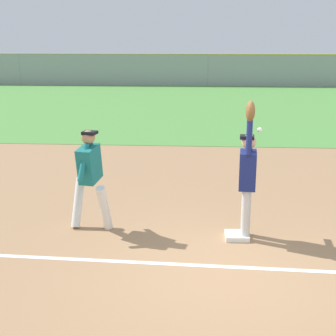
# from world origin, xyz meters

# --- Properties ---
(ground_plane) EXTENTS (78.76, 78.76, 0.00)m
(ground_plane) POSITION_xyz_m (0.00, 0.00, 0.00)
(ground_plane) COLOR #A37A54
(outfield_grass) EXTENTS (50.06, 18.18, 0.01)m
(outfield_grass) POSITION_xyz_m (0.00, 17.12, 0.01)
(outfield_grass) COLOR #549342
(outfield_grass) RESTS_ON ground_plane
(first_base) EXTENTS (0.39, 0.39, 0.08)m
(first_base) POSITION_xyz_m (0.23, 1.19, 0.04)
(first_base) COLOR white
(first_base) RESTS_ON ground_plane
(fielder) EXTENTS (0.30, 0.90, 2.28)m
(fielder) POSITION_xyz_m (0.37, 1.23, 1.12)
(fielder) COLOR silver
(fielder) RESTS_ON ground_plane
(runner) EXTENTS (0.75, 0.84, 1.72)m
(runner) POSITION_xyz_m (-2.23, 1.44, 1.00)
(runner) COLOR white
(runner) RESTS_ON ground_plane
(baseball) EXTENTS (0.07, 0.07, 0.07)m
(baseball) POSITION_xyz_m (0.51, 1.11, 1.83)
(baseball) COLOR white
(outfield_fence) EXTENTS (50.14, 0.08, 2.08)m
(outfield_fence) POSITION_xyz_m (0.00, 26.21, 1.04)
(outfield_fence) COLOR #93999E
(outfield_fence) RESTS_ON ground_plane
(parked_car_red) EXTENTS (4.44, 2.20, 1.25)m
(parked_car_red) POSITION_xyz_m (-11.93, 29.68, 0.67)
(parked_car_red) COLOR #B21E1E
(parked_car_red) RESTS_ON ground_plane
(parked_car_black) EXTENTS (4.45, 2.21, 1.25)m
(parked_car_black) POSITION_xyz_m (-7.02, 29.73, 0.67)
(parked_car_black) COLOR black
(parked_car_black) RESTS_ON ground_plane
(parked_car_blue) EXTENTS (4.48, 2.28, 1.25)m
(parked_car_blue) POSITION_xyz_m (-1.35, 29.03, 0.67)
(parked_car_blue) COLOR #23389E
(parked_car_blue) RESTS_ON ground_plane
(parked_car_tan) EXTENTS (4.47, 2.25, 1.25)m
(parked_car_tan) POSITION_xyz_m (4.13, 29.47, 0.67)
(parked_car_tan) COLOR tan
(parked_car_tan) RESTS_ON ground_plane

